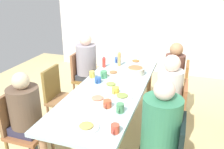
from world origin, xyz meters
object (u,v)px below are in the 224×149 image
at_px(plate_4, 111,85).
at_px(cup_2, 115,129).
at_px(chair_3, 83,75).
at_px(bottle_0, 104,62).
at_px(chair_0, 59,95).
at_px(person_4, 168,96).
at_px(chair_4, 174,113).
at_px(chair_5, 178,87).
at_px(dining_table, 112,91).
at_px(bowl_0, 135,70).
at_px(plate_3, 136,61).
at_px(bottle_1, 119,59).
at_px(plate_0, 113,73).
at_px(cup_7, 120,108).
at_px(chair_1, 22,126).
at_px(person_2, 159,132).
at_px(cup_5, 115,91).
at_px(person_3, 87,63).
at_px(cup_4, 117,60).
at_px(cup_3, 92,74).
at_px(plate_2, 97,99).
at_px(person_5, 173,75).
at_px(plate_5, 86,127).
at_px(cup_1, 98,80).
at_px(plate_1, 122,96).
at_px(person_1, 26,112).
at_px(cup_0, 104,74).
at_px(cup_6, 107,104).

relative_size(plate_4, cup_2, 1.94).
height_order(chair_3, bottle_0, bottle_0).
bearing_deg(chair_0, person_4, 90.00).
relative_size(chair_4, plate_4, 4.11).
distance_m(person_4, chair_5, 0.83).
height_order(dining_table, bowl_0, bowl_0).
height_order(plate_3, cup_2, cup_2).
bearing_deg(bottle_1, bottle_0, -55.10).
bearing_deg(plate_3, plate_0, -17.74).
bearing_deg(cup_7, chair_5, 159.91).
relative_size(chair_0, person_4, 0.73).
xyz_separation_m(chair_1, bottle_1, (-1.55, 0.65, 0.37)).
relative_size(person_2, cup_5, 10.32).
bearing_deg(chair_4, chair_1, -63.31).
bearing_deg(person_3, bottle_1, 86.59).
height_order(chair_1, cup_4, chair_1).
bearing_deg(cup_3, chair_5, 118.81).
distance_m(plate_2, plate_4, 0.41).
relative_size(person_5, plate_5, 5.09).
bearing_deg(chair_0, cup_2, 50.22).
bearing_deg(chair_0, dining_table, 90.00).
height_order(chair_4, cup_3, chair_4).
distance_m(person_2, plate_3, 1.89).
height_order(cup_1, cup_3, cup_3).
relative_size(chair_0, plate_3, 3.92).
xyz_separation_m(dining_table, cup_4, (-0.89, -0.21, 0.13)).
height_order(chair_3, plate_1, chair_3).
distance_m(chair_1, bottle_1, 1.72).
relative_size(person_1, plate_2, 4.69).
bearing_deg(cup_0, person_2, 41.57).
bearing_deg(cup_0, cup_5, 35.74).
relative_size(plate_3, bowl_0, 0.89).
distance_m(plate_2, cup_5, 0.26).
relative_size(plate_0, cup_5, 1.65).
relative_size(cup_3, bottle_1, 0.46).
height_order(person_5, plate_2, person_5).
bearing_deg(plate_0, cup_2, 18.55).
height_order(chair_1, cup_7, chair_1).
bearing_deg(cup_2, plate_2, -144.57).
height_order(plate_4, cup_6, cup_6).
relative_size(person_1, person_3, 0.93).
height_order(chair_1, plate_1, chair_1).
bearing_deg(person_5, cup_1, -49.63).
xyz_separation_m(dining_table, person_1, (0.79, -0.70, 0.01)).
bearing_deg(chair_5, plate_5, -22.39).
xyz_separation_m(person_4, person_5, (-0.79, -0.00, -0.03)).
bearing_deg(dining_table, cup_1, -98.02).
xyz_separation_m(chair_4, plate_5, (0.95, -0.72, 0.27)).
height_order(plate_1, bowl_0, bowl_0).
height_order(dining_table, cup_4, cup_4).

